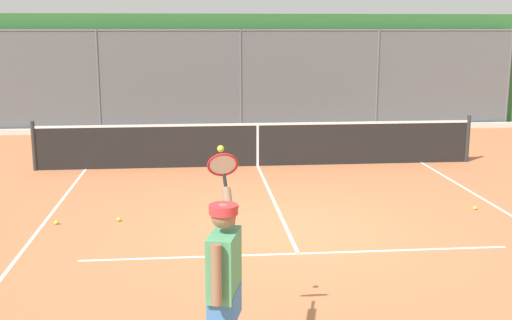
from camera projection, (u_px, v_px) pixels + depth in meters
ground_plane at (288, 232)px, 9.60m from camera, size 60.00×60.00×0.00m
court_line_markings at (301, 259)px, 8.46m from camera, size 7.55×10.36×0.01m
fence_backdrop at (239, 72)px, 19.48m from camera, size 19.56×1.37×3.42m
tennis_net at (258, 144)px, 14.10m from camera, size 9.71×0.09×1.07m
tennis_player at (224, 282)px, 5.28m from camera, size 0.34×1.38×1.90m
tennis_ball_near_net at (475, 208)px, 10.75m from camera, size 0.07×0.07×0.07m
tennis_ball_near_baseline at (119, 219)px, 10.10m from camera, size 0.07×0.07×0.07m
tennis_ball_by_sideline at (56, 222)px, 9.94m from camera, size 0.07×0.07×0.07m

